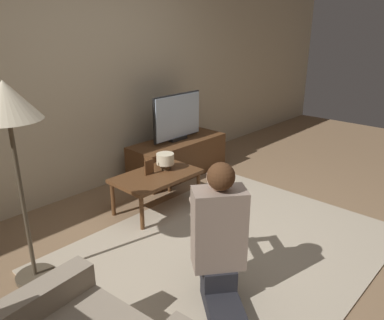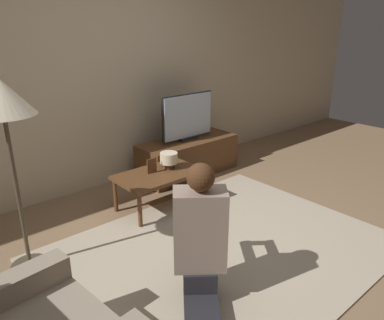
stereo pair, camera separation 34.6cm
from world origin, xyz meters
TOP-DOWN VIEW (x-y plane):
  - ground_plane at (0.00, 0.00)m, footprint 10.00×10.00m
  - wall_back at (0.00, 1.93)m, footprint 10.00×0.06m
  - rug at (0.00, 0.00)m, footprint 2.72×2.06m
  - tv_stand at (0.92, 1.51)m, footprint 1.27×0.49m
  - tv at (0.92, 1.51)m, footprint 0.75×0.08m
  - coffee_table at (0.10, 0.99)m, footprint 0.84×0.52m
  - floor_lamp at (-1.27, 0.83)m, footprint 0.43×0.43m
  - person_kneeling at (-0.52, -0.30)m, footprint 0.68×0.77m
  - picture_frame at (0.05, 1.04)m, footprint 0.11×0.01m
  - table_lamp at (0.25, 1.02)m, footprint 0.18×0.18m

SIDE VIEW (x-z plane):
  - ground_plane at x=0.00m, z-range 0.00..0.00m
  - rug at x=0.00m, z-range 0.00..0.02m
  - tv_stand at x=0.92m, z-range 0.00..0.44m
  - coffee_table at x=0.10m, z-range 0.15..0.53m
  - picture_frame at x=0.05m, z-range 0.38..0.53m
  - table_lamp at x=0.25m, z-range 0.40..0.57m
  - person_kneeling at x=-0.52m, z-range 0.00..0.98m
  - tv at x=0.92m, z-range 0.45..1.01m
  - floor_lamp at x=-1.27m, z-range 0.53..1.99m
  - wall_back at x=0.00m, z-range 0.00..2.60m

